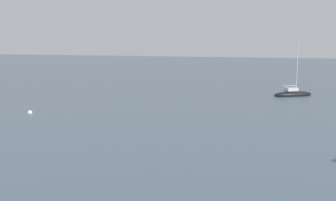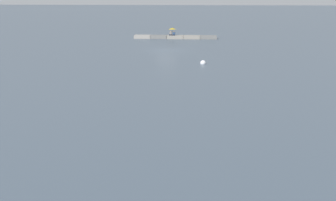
{
  "view_description": "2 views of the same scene",
  "coord_description": "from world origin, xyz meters",
  "px_view_note": "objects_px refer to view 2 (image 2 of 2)",
  "views": [
    {
      "loc": [
        35.25,
        48.93,
        8.85
      ],
      "look_at": [
        -7.84,
        29.88,
        2.38
      ],
      "focal_mm": 43.56,
      "sensor_mm": 36.0,
      "label": 1
    },
    {
      "loc": [
        -5.94,
        58.91,
        7.3
      ],
      "look_at": [
        -3.78,
        36.42,
        1.89
      ],
      "focal_mm": 47.59,
      "sensor_mm": 36.0,
      "label": 2
    }
  ],
  "objects_px": {
    "umbrella_open_yellow": "(172,29)",
    "mooring_buoy_near": "(203,63)",
    "person_seated_blue_left": "(174,34)",
    "person_seated_grey_right": "(171,34)"
  },
  "relations": [
    {
      "from": "umbrella_open_yellow",
      "to": "mooring_buoy_near",
      "type": "xyz_separation_m",
      "value": [
        -5.67,
        27.42,
        -1.58
      ]
    },
    {
      "from": "person_seated_grey_right",
      "to": "umbrella_open_yellow",
      "type": "distance_m",
      "value": 0.91
    },
    {
      "from": "person_seated_blue_left",
      "to": "person_seated_grey_right",
      "type": "height_order",
      "value": "same"
    },
    {
      "from": "person_seated_grey_right",
      "to": "umbrella_open_yellow",
      "type": "bearing_deg",
      "value": -155.44
    },
    {
      "from": "umbrella_open_yellow",
      "to": "mooring_buoy_near",
      "type": "relative_size",
      "value": 2.11
    },
    {
      "from": "person_seated_blue_left",
      "to": "person_seated_grey_right",
      "type": "distance_m",
      "value": 0.57
    },
    {
      "from": "umbrella_open_yellow",
      "to": "mooring_buoy_near",
      "type": "height_order",
      "value": "umbrella_open_yellow"
    },
    {
      "from": "person_seated_blue_left",
      "to": "umbrella_open_yellow",
      "type": "distance_m",
      "value": 0.91
    },
    {
      "from": "person_seated_grey_right",
      "to": "mooring_buoy_near",
      "type": "bearing_deg",
      "value": 108.15
    },
    {
      "from": "person_seated_grey_right",
      "to": "mooring_buoy_near",
      "type": "height_order",
      "value": "person_seated_grey_right"
    }
  ]
}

